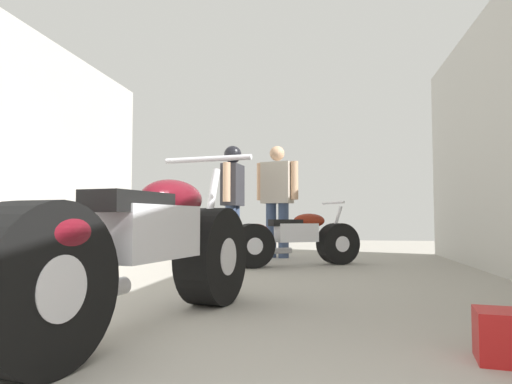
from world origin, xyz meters
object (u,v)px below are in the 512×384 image
motorcycle_black_naked (294,240)px  motorcycle_maroon_cruiser (145,252)px  mechanic_in_blue (277,194)px  mechanic_with_helmet (233,191)px

motorcycle_black_naked → motorcycle_maroon_cruiser: bearing=-99.1°
motorcycle_maroon_cruiser → mechanic_in_blue: 4.61m
motorcycle_maroon_cruiser → mechanic_in_blue: mechanic_in_blue is taller
motorcycle_maroon_cruiser → motorcycle_black_naked: size_ratio=1.36×
motorcycle_black_naked → mechanic_with_helmet: bearing=145.1°
motorcycle_black_naked → mechanic_in_blue: size_ratio=0.95×
motorcycle_black_naked → mechanic_in_blue: 1.36m
motorcycle_black_naked → mechanic_with_helmet: mechanic_with_helmet is taller
mechanic_with_helmet → motorcycle_maroon_cruiser: bearing=-84.7°
motorcycle_maroon_cruiser → mechanic_with_helmet: (-0.38, 4.06, 0.56)m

